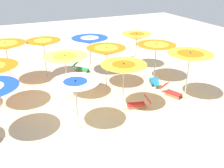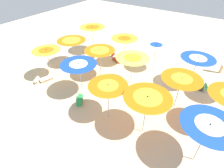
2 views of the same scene
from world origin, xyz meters
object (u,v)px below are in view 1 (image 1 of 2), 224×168
Objects in this scene: lounger_2 at (154,81)px; lounger_3 at (138,104)px; beach_umbrella_3 at (124,68)px; beach_umbrella_14 at (137,37)px; lounger_5 at (81,68)px; beach_umbrella_4 at (190,57)px; beach_umbrella_8 at (106,51)px; beach_umbrella_11 at (5,46)px; beach_umbrella_9 at (156,47)px; beach_umbrella_13 at (90,41)px; beach_umbrella_7 at (65,60)px; beach_umbrella_2 at (76,85)px; lounger_1 at (134,62)px; beach_umbrella_12 at (43,43)px; lounger_4 at (172,92)px.

lounger_3 is (2.18, 1.98, 0.00)m from lounger_2.
beach_umbrella_3 is 1.85× the size of lounger_2.
lounger_5 is (3.60, -0.84, -1.92)m from beach_umbrella_14.
lounger_5 is (3.66, -5.95, -2.08)m from beach_umbrella_4.
beach_umbrella_11 is (4.89, -2.76, 0.14)m from beach_umbrella_8.
beach_umbrella_13 reaches higher than beach_umbrella_9.
beach_umbrella_2 is at bearing 82.45° from beach_umbrella_7.
beach_umbrella_7 is 3.46m from beach_umbrella_13.
beach_umbrella_14 is (-5.82, -5.40, 0.09)m from beach_umbrella_2.
beach_umbrella_2 is at bearing 2.87° from beach_umbrella_4.
beach_umbrella_14 is (-3.17, 0.17, -0.05)m from beach_umbrella_13.
beach_umbrella_9 is at bearing 11.78° from lounger_1.
beach_umbrella_4 is at bearing -146.98° from lounger_2.
beach_umbrella_12 reaches higher than beach_umbrella_7.
beach_umbrella_11 is at bearing -74.52° from lounger_1.
beach_umbrella_7 is at bearing 0.96° from beach_umbrella_9.
beach_umbrella_3 is 0.95× the size of beach_umbrella_4.
lounger_1 is 6.15m from lounger_3.
lounger_4 reaches higher than lounger_2.
beach_umbrella_11 reaches higher than lounger_5.
beach_umbrella_7 is at bearing -67.25° from lounger_5.
beach_umbrella_11 reaches higher than beach_umbrella_8.
lounger_5 is at bearing -79.56° from beach_umbrella_8.
beach_umbrella_2 is 0.95× the size of beach_umbrella_7.
beach_umbrella_7 is (5.49, -2.65, -0.18)m from beach_umbrella_4.
beach_umbrella_12 reaches higher than beach_umbrella_9.
lounger_2 is 1.01× the size of lounger_4.
lounger_2 is (0.48, -2.18, -2.08)m from beach_umbrella_4.
lounger_1 is at bearing 47.71° from lounger_5.
beach_umbrella_7 is 4.20m from lounger_3.
beach_umbrella_14 is at bearing -101.61° from lounger_3.
beach_umbrella_3 is at bearing 54.83° from beach_umbrella_14.
lounger_1 is at bearing -100.62° from lounger_3.
beach_umbrella_13 is (-2.67, 0.69, 0.03)m from beach_umbrella_12.
beach_umbrella_11 reaches higher than beach_umbrella_3.
lounger_1 is 1.22× the size of lounger_5.
beach_umbrella_13 is 3.92m from lounger_1.
beach_umbrella_8 is 2.25m from beach_umbrella_13.
beach_umbrella_9 is 6.64m from beach_umbrella_12.
lounger_3 is at bearing 119.34° from beach_umbrella_12.
beach_umbrella_13 is (3.24, -5.28, -0.10)m from beach_umbrella_4.
beach_umbrella_2 is 0.90× the size of beach_umbrella_11.
beach_umbrella_4 reaches higher than lounger_1.
beach_umbrella_9 is 2.87m from lounger_4.
beach_umbrella_11 is 8.01m from lounger_3.
beach_umbrella_4 is 1.07× the size of beach_umbrella_12.
beach_umbrella_9 is 1.78× the size of lounger_4.
beach_umbrella_11 is 7.98m from beach_umbrella_14.
beach_umbrella_13 is at bearing -6.18° from lounger_5.
beach_umbrella_2 is 1.62× the size of lounger_1.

